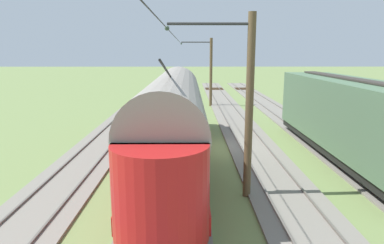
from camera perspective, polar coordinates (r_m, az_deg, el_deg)
ground_plane at (r=19.31m, az=3.75°, el=-4.35°), size 220.00×220.00×0.00m
track_streetcar_siding at (r=21.07m, az=21.57°, el=-3.64°), size 2.80×80.00×0.18m
track_adjacent_siding at (r=19.86m, az=9.92°, el=-3.88°), size 2.80×80.00×0.18m
track_third_siding at (r=19.55m, az=-2.65°, el=-3.96°), size 2.80×80.00×0.18m
track_outer_siding at (r=20.18m, az=-15.01°, el=-3.86°), size 2.80×80.00×0.18m
vintage_streetcar at (r=16.38m, az=-3.07°, el=0.93°), size 2.65×17.84×4.92m
boxcar_adjacent at (r=18.55m, az=24.71°, el=0.82°), size 2.96×13.76×3.85m
catenary_pole_foreground at (r=34.01m, az=2.98°, el=8.45°), size 3.09×0.28×6.60m
catenary_pole_mid_near at (r=12.34m, az=9.03°, el=3.00°), size 3.09×0.28×6.60m
overhead_wire_run at (r=12.89m, az=-3.67°, el=14.99°), size 2.89×47.74×0.18m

